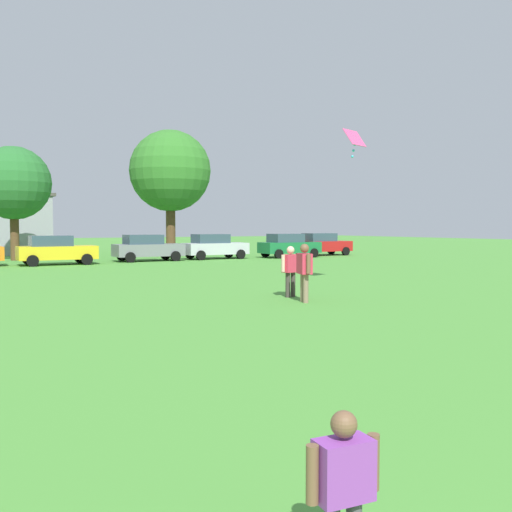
{
  "coord_description": "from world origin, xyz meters",
  "views": [
    {
      "loc": [
        -3.41,
        1.42,
        2.23
      ],
      "look_at": [
        2.34,
        11.71,
        1.61
      ],
      "focal_mm": 40.21,
      "sensor_mm": 36.0,
      "label": 1
    }
  ],
  "objects_px": {
    "parked_car_yellow_2": "(56,250)",
    "tree_right": "(14,183)",
    "child_kite_flyer": "(343,482)",
    "bystander_midfield": "(290,267)",
    "parked_car_green_5": "(289,245)",
    "adult_bystander": "(304,268)",
    "parked_car_gray_3": "(147,248)",
    "parked_car_red_6": "(322,244)",
    "parked_car_silver_4": "(214,246)",
    "kite": "(354,140)",
    "tree_far_right": "(170,171)"
  },
  "relations": [
    {
      "from": "child_kite_flyer",
      "to": "tree_right",
      "type": "distance_m",
      "value": 37.43
    },
    {
      "from": "tree_right",
      "to": "parked_car_yellow_2",
      "type": "bearing_deg",
      "value": -75.02
    },
    {
      "from": "parked_car_red_6",
      "to": "tree_far_right",
      "type": "distance_m",
      "value": 12.51
    },
    {
      "from": "parked_car_red_6",
      "to": "tree_right",
      "type": "relative_size",
      "value": 0.59
    },
    {
      "from": "child_kite_flyer",
      "to": "parked_car_silver_4",
      "type": "distance_m",
      "value": 35.31
    },
    {
      "from": "parked_car_green_5",
      "to": "tree_right",
      "type": "xyz_separation_m",
      "value": [
        -17.36,
        5.62,
        4.1
      ]
    },
    {
      "from": "bystander_midfield",
      "to": "parked_car_silver_4",
      "type": "distance_m",
      "value": 21.11
    },
    {
      "from": "bystander_midfield",
      "to": "kite",
      "type": "xyz_separation_m",
      "value": [
        3.93,
        1.79,
        4.46
      ]
    },
    {
      "from": "tree_right",
      "to": "parked_car_green_5",
      "type": "bearing_deg",
      "value": -17.93
    },
    {
      "from": "tree_right",
      "to": "kite",
      "type": "bearing_deg",
      "value": -68.28
    },
    {
      "from": "parked_car_silver_4",
      "to": "tree_far_right",
      "type": "distance_m",
      "value": 7.03
    },
    {
      "from": "parked_car_green_5",
      "to": "tree_right",
      "type": "distance_m",
      "value": 18.71
    },
    {
      "from": "parked_car_red_6",
      "to": "adult_bystander",
      "type": "bearing_deg",
      "value": -126.84
    },
    {
      "from": "parked_car_yellow_2",
      "to": "tree_right",
      "type": "height_order",
      "value": "tree_right"
    },
    {
      "from": "bystander_midfield",
      "to": "parked_car_yellow_2",
      "type": "relative_size",
      "value": 0.37
    },
    {
      "from": "adult_bystander",
      "to": "parked_car_gray_3",
      "type": "xyz_separation_m",
      "value": [
        2.31,
        21.16,
        -0.16
      ]
    },
    {
      "from": "parked_car_yellow_2",
      "to": "parked_car_silver_4",
      "type": "relative_size",
      "value": 1.0
    },
    {
      "from": "parked_car_red_6",
      "to": "tree_far_right",
      "type": "bearing_deg",
      "value": 158.88
    },
    {
      "from": "parked_car_gray_3",
      "to": "tree_far_right",
      "type": "xyz_separation_m",
      "value": [
        3.27,
        4.47,
        5.32
      ]
    },
    {
      "from": "child_kite_flyer",
      "to": "adult_bystander",
      "type": "height_order",
      "value": "adult_bystander"
    },
    {
      "from": "kite",
      "to": "parked_car_red_6",
      "type": "relative_size",
      "value": 0.25
    },
    {
      "from": "parked_car_gray_3",
      "to": "parked_car_green_5",
      "type": "relative_size",
      "value": 1.0
    },
    {
      "from": "adult_bystander",
      "to": "kite",
      "type": "distance_m",
      "value": 6.82
    },
    {
      "from": "adult_bystander",
      "to": "child_kite_flyer",
      "type": "bearing_deg",
      "value": 162.03
    },
    {
      "from": "kite",
      "to": "tree_far_right",
      "type": "bearing_deg",
      "value": 86.63
    },
    {
      "from": "parked_car_yellow_2",
      "to": "tree_right",
      "type": "bearing_deg",
      "value": 104.98
    },
    {
      "from": "parked_car_yellow_2",
      "to": "parked_car_green_5",
      "type": "xyz_separation_m",
      "value": [
        15.84,
        0.08,
        0.0
      ]
    },
    {
      "from": "adult_bystander",
      "to": "parked_car_silver_4",
      "type": "distance_m",
      "value": 22.4
    },
    {
      "from": "parked_car_silver_4",
      "to": "parked_car_yellow_2",
      "type": "bearing_deg",
      "value": -174.96
    },
    {
      "from": "child_kite_flyer",
      "to": "bystander_midfield",
      "type": "bearing_deg",
      "value": 63.42
    },
    {
      "from": "child_kite_flyer",
      "to": "bystander_midfield",
      "type": "relative_size",
      "value": 0.69
    },
    {
      "from": "parked_car_green_5",
      "to": "parked_car_red_6",
      "type": "relative_size",
      "value": 1.0
    },
    {
      "from": "bystander_midfield",
      "to": "kite",
      "type": "distance_m",
      "value": 6.2
    },
    {
      "from": "adult_bystander",
      "to": "parked_car_silver_4",
      "type": "xyz_separation_m",
      "value": [
        7.02,
        21.27,
        -0.16
      ]
    },
    {
      "from": "kite",
      "to": "tree_far_right",
      "type": "xyz_separation_m",
      "value": [
        1.33,
        22.58,
        0.77
      ]
    },
    {
      "from": "kite",
      "to": "parked_car_red_6",
      "type": "xyz_separation_m",
      "value": [
        11.89,
        18.5,
        -4.55
      ]
    },
    {
      "from": "bystander_midfield",
      "to": "tree_right",
      "type": "height_order",
      "value": "tree_right"
    },
    {
      "from": "adult_bystander",
      "to": "parked_car_green_5",
      "type": "height_order",
      "value": "adult_bystander"
    },
    {
      "from": "parked_car_gray_3",
      "to": "parked_car_green_5",
      "type": "bearing_deg",
      "value": -4.07
    },
    {
      "from": "kite",
      "to": "parked_car_silver_4",
      "type": "distance_m",
      "value": 18.99
    },
    {
      "from": "tree_right",
      "to": "parked_car_silver_4",
      "type": "bearing_deg",
      "value": -21.83
    },
    {
      "from": "parked_car_gray_3",
      "to": "tree_far_right",
      "type": "relative_size",
      "value": 0.47
    },
    {
      "from": "bystander_midfield",
      "to": "parked_car_gray_3",
      "type": "relative_size",
      "value": 0.37
    },
    {
      "from": "parked_car_yellow_2",
      "to": "tree_far_right",
      "type": "bearing_deg",
      "value": 30.44
    },
    {
      "from": "parked_car_yellow_2",
      "to": "bystander_midfield",
      "type": "bearing_deg",
      "value": -79.0
    },
    {
      "from": "parked_car_gray_3",
      "to": "tree_right",
      "type": "height_order",
      "value": "tree_right"
    },
    {
      "from": "parked_car_green_5",
      "to": "tree_far_right",
      "type": "distance_m",
      "value": 10.12
    },
    {
      "from": "kite",
      "to": "tree_right",
      "type": "distance_m",
      "value": 24.78
    },
    {
      "from": "tree_far_right",
      "to": "tree_right",
      "type": "bearing_deg",
      "value": 177.66
    },
    {
      "from": "parked_car_yellow_2",
      "to": "child_kite_flyer",
      "type": "bearing_deg",
      "value": -96.87
    }
  ]
}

